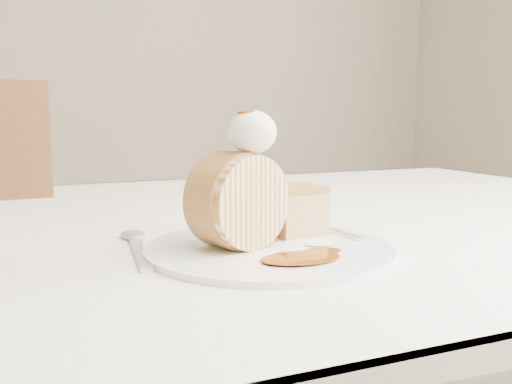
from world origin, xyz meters
name	(u,v)px	position (x,y,z in m)	size (l,w,h in m)	color
table	(244,281)	(0.00, 0.20, 0.66)	(1.40, 0.90, 0.75)	white
plate	(269,249)	(-0.05, 0.01, 0.75)	(0.25, 0.25, 0.01)	white
roulade_slice	(238,201)	(-0.08, 0.02, 0.80)	(0.09, 0.09, 0.05)	beige
cake_chunk	(296,213)	(0.00, 0.05, 0.78)	(0.06, 0.05, 0.05)	#AA7240
whipped_cream	(252,132)	(-0.07, 0.01, 0.87)	(0.05, 0.05, 0.04)	white
caramel_drizzle	(249,107)	(-0.07, 0.01, 0.89)	(0.02, 0.02, 0.01)	#6A2E04
caramel_pool	(301,258)	(-0.05, -0.05, 0.76)	(0.08, 0.05, 0.00)	#6A2E04
fork	(332,230)	(0.04, 0.04, 0.76)	(0.02, 0.15, 0.00)	silver
spoon	(140,254)	(-0.17, 0.04, 0.75)	(0.02, 0.15, 0.00)	silver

